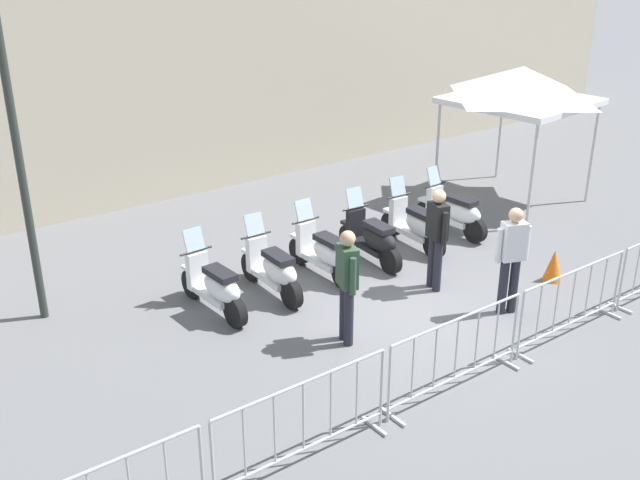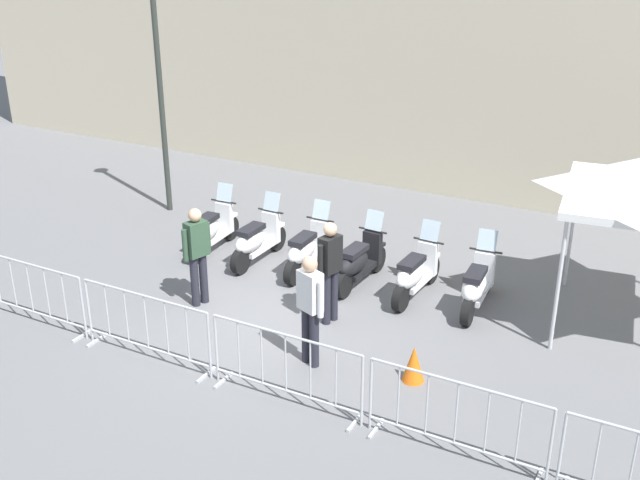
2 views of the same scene
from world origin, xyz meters
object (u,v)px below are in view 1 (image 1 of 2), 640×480
at_px(barrier_segment_2, 456,355).
at_px(officer_by_barriers, 347,280).
at_px(motorcycle_2, 324,253).
at_px(barrier_segment_1, 303,423).
at_px(traffic_cone, 553,265).
at_px(street_lamp, 10,105).
at_px(officer_near_row_end, 437,234).
at_px(motorcycle_0, 215,287).
at_px(barrier_segment_3, 572,303).
at_px(motorcycle_4, 415,225).
at_px(officer_mid_plaza, 512,254).
at_px(motorcycle_5, 454,212).
at_px(canopy_tent, 522,86).
at_px(motorcycle_1, 273,270).
at_px(motorcycle_3, 372,239).

height_order(barrier_segment_2, officer_by_barriers, officer_by_barriers).
xyz_separation_m(motorcycle_2, barrier_segment_1, (-3.43, -3.34, 0.07)).
bearing_deg(traffic_cone, street_lamp, 145.95).
distance_m(officer_near_row_end, traffic_cone, 2.20).
height_order(motorcycle_0, barrier_segment_3, motorcycle_0).
distance_m(motorcycle_4, barrier_segment_1, 6.34).
relative_size(barrier_segment_1, officer_near_row_end, 1.32).
height_order(barrier_segment_1, officer_mid_plaza, officer_mid_plaza).
xyz_separation_m(motorcycle_4, street_lamp, (-6.21, 2.15, 2.84)).
distance_m(barrier_segment_1, traffic_cone, 6.22).
bearing_deg(officer_near_row_end, motorcycle_5, 30.36).
bearing_deg(motorcycle_5, motorcycle_2, 174.33).
height_order(barrier_segment_3, street_lamp, street_lamp).
bearing_deg(barrier_segment_2, officer_mid_plaza, 18.20).
bearing_deg(canopy_tent, officer_by_barriers, -165.09).
bearing_deg(canopy_tent, barrier_segment_3, -138.07).
relative_size(motorcycle_4, officer_mid_plaza, 0.99).
height_order(street_lamp, officer_mid_plaza, street_lamp).
height_order(street_lamp, canopy_tent, street_lamp).
bearing_deg(motorcycle_0, barrier_segment_3, -50.20).
height_order(motorcycle_2, officer_by_barriers, officer_by_barriers).
height_order(barrier_segment_1, officer_near_row_end, officer_near_row_end).
bearing_deg(traffic_cone, officer_by_barriers, 166.64).
distance_m(motorcycle_2, barrier_segment_1, 4.79).
relative_size(motorcycle_1, officer_near_row_end, 1.00).
bearing_deg(officer_by_barriers, motorcycle_1, 84.70).
height_order(street_lamp, traffic_cone, street_lamp).
bearing_deg(motorcycle_1, officer_by_barriers, -95.30).
height_order(barrier_segment_1, canopy_tent, canopy_tent).
bearing_deg(officer_by_barriers, barrier_segment_1, -144.89).
relative_size(barrier_segment_2, officer_mid_plaza, 1.32).
height_order(motorcycle_0, officer_mid_plaza, officer_mid_plaza).
bearing_deg(motorcycle_4, officer_near_row_end, -128.90).
bearing_deg(motorcycle_3, officer_mid_plaza, -86.21).
bearing_deg(motorcycle_2, street_lamp, 155.17).
relative_size(motorcycle_5, officer_mid_plaza, 1.00).
distance_m(motorcycle_2, motorcycle_5, 3.18).
relative_size(officer_by_barriers, canopy_tent, 0.59).
distance_m(motorcycle_2, motorcycle_4, 2.11).
xyz_separation_m(officer_near_row_end, officer_mid_plaza, (0.18, -1.29, 0.00)).
distance_m(motorcycle_3, barrier_segment_3, 3.74).
relative_size(motorcycle_4, barrier_segment_1, 0.76).
relative_size(barrier_segment_3, officer_by_barriers, 1.32).
height_order(officer_near_row_end, officer_mid_plaza, same).
bearing_deg(motorcycle_1, motorcycle_4, -5.59).
height_order(barrier_segment_1, street_lamp, street_lamp).
height_order(officer_mid_plaza, officer_by_barriers, same).
bearing_deg(street_lamp, canopy_tent, -10.82).
bearing_deg(barrier_segment_1, motorcycle_5, 24.62).
relative_size(motorcycle_3, barrier_segment_1, 0.76).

